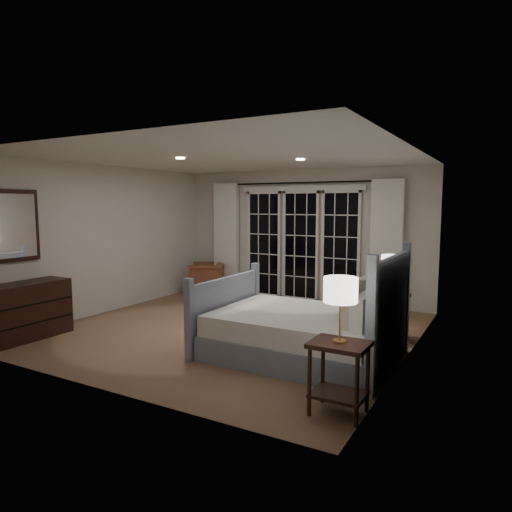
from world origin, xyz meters
The scene contains 20 objects.
floor centered at (0.00, 0.00, 0.00)m, with size 5.00×5.00×0.00m, color olive.
ceiling centered at (0.00, 0.00, 2.50)m, with size 5.00×5.00×0.00m, color silver.
wall_left centered at (-2.50, 0.00, 1.25)m, with size 0.02×5.00×2.50m, color beige.
wall_right centered at (2.50, 0.00, 1.25)m, with size 0.02×5.00×2.50m, color beige.
wall_back centered at (0.00, 2.50, 1.25)m, with size 5.00×0.02×2.50m, color beige.
wall_front centered at (0.00, -2.50, 1.25)m, with size 5.00×0.02×2.50m, color beige.
french_doors centered at (0.00, 2.46, 1.09)m, with size 2.50×0.04×2.20m.
curtain_rod centered at (0.00, 2.40, 2.25)m, with size 0.03×0.03×3.50m, color black.
curtain_left centered at (-1.65, 2.38, 1.15)m, with size 0.55×0.10×2.25m, color white.
curtain_right centered at (1.65, 2.38, 1.15)m, with size 0.55×0.10×2.25m, color white.
downlight_a centered at (0.80, 0.60, 2.49)m, with size 0.12×0.12×0.01m, color white.
downlight_b centered at (-0.60, -0.40, 2.49)m, with size 0.12×0.12×0.01m, color white.
bed centered at (1.42, -0.59, 0.33)m, with size 2.20×1.58×1.28m.
nightstand_left centered at (2.28, -1.85, 0.43)m, with size 0.50×0.40×0.65m.
nightstand_right centered at (2.14, 0.66, 0.41)m, with size 0.48×0.39×0.63m.
lamp_left centered at (2.28, -1.85, 1.11)m, with size 0.30×0.30×0.57m.
lamp_right centered at (2.14, 0.66, 1.06)m, with size 0.28×0.28×0.54m.
armchair centered at (-1.95, 2.10, 0.32)m, with size 0.69×0.71×0.65m, color brown.
dresser centered at (-2.23, -1.75, 0.39)m, with size 0.47×1.10×0.78m.
mirror centered at (-2.47, -1.75, 1.55)m, with size 0.05×0.85×1.00m.
Camera 1 is at (3.53, -5.57, 1.84)m, focal length 32.00 mm.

